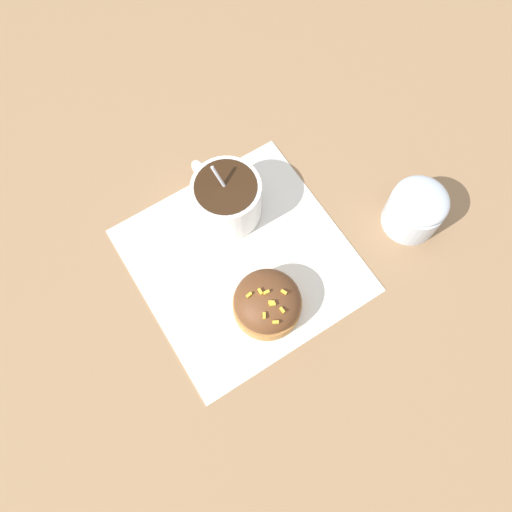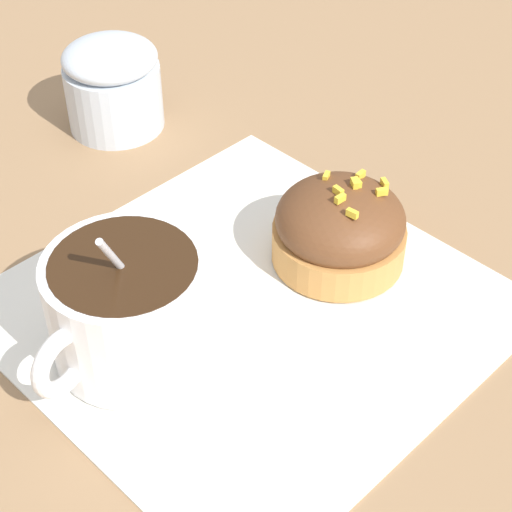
% 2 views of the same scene
% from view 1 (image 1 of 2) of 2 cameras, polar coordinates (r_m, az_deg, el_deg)
% --- Properties ---
extents(ground_plane, '(3.00, 3.00, 0.00)m').
position_cam_1_polar(ground_plane, '(0.64, -1.56, -0.50)').
color(ground_plane, '#93704C').
extents(paper_napkin, '(0.29, 0.29, 0.00)m').
position_cam_1_polar(paper_napkin, '(0.64, -1.56, -0.45)').
color(paper_napkin, white).
rests_on(paper_napkin, ground_plane).
extents(coffee_cup, '(0.11, 0.09, 0.09)m').
position_cam_1_polar(coffee_cup, '(0.63, -3.42, 6.72)').
color(coffee_cup, white).
rests_on(coffee_cup, paper_napkin).
extents(frosted_pastry, '(0.08, 0.08, 0.06)m').
position_cam_1_polar(frosted_pastry, '(0.59, 0.93, -5.52)').
color(frosted_pastry, '#C18442').
rests_on(frosted_pastry, paper_napkin).
extents(sugar_bowl, '(0.07, 0.07, 0.07)m').
position_cam_1_polar(sugar_bowl, '(0.66, 17.79, 5.16)').
color(sugar_bowl, silver).
rests_on(sugar_bowl, ground_plane).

